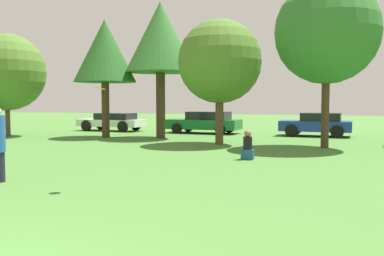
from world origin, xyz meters
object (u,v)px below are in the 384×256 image
(parked_car_blue, at_px, (317,124))
(frisbee, at_px, (100,88))
(bystander_sitting, at_px, (248,147))
(parked_car_white, at_px, (112,121))
(tree_0, at_px, (6,72))
(tree_2, at_px, (160,38))
(tree_3, at_px, (220,62))
(tree_1, at_px, (105,52))
(parked_car_green, at_px, (205,122))
(tree_4, at_px, (327,32))

(parked_car_blue, bearing_deg, frisbee, 79.36)
(bystander_sitting, bearing_deg, parked_car_white, 136.78)
(bystander_sitting, relative_size, tree_0, 0.17)
(tree_2, distance_m, parked_car_blue, 9.79)
(parked_car_blue, bearing_deg, parked_car_white, 2.43)
(tree_2, height_order, parked_car_white, tree_2)
(tree_3, relative_size, parked_car_white, 1.23)
(tree_3, bearing_deg, tree_1, 167.01)
(tree_1, bearing_deg, parked_car_white, 116.14)
(parked_car_green, xyz_separation_m, parked_car_blue, (6.55, -0.07, 0.00))
(tree_0, xyz_separation_m, parked_car_blue, (16.06, 5.83, -2.83))
(tree_1, distance_m, tree_4, 11.39)
(tree_0, relative_size, parked_car_blue, 1.45)
(frisbee, xyz_separation_m, bystander_sitting, (2.07, 5.66, -1.78))
(tree_4, distance_m, parked_car_green, 10.18)
(tree_2, distance_m, parked_car_white, 7.99)
(tree_0, xyz_separation_m, tree_3, (12.12, -0.21, 0.16))
(bystander_sitting, relative_size, parked_car_white, 0.22)
(tree_3, distance_m, parked_car_blue, 7.80)
(tree_2, xyz_separation_m, tree_4, (8.30, -2.05, -0.49))
(frisbee, xyz_separation_m, tree_2, (-3.92, 12.22, 3.04))
(tree_2, bearing_deg, tree_3, -29.15)
(parked_car_white, bearing_deg, tree_3, 148.57)
(tree_2, bearing_deg, tree_1, -169.52)
(frisbee, bearing_deg, tree_0, 139.92)
(tree_0, relative_size, tree_3, 1.01)
(tree_0, bearing_deg, tree_4, -0.51)
(parked_car_white, distance_m, parked_car_blue, 12.93)
(tree_0, bearing_deg, parked_car_white, 61.94)
(frisbee, height_order, tree_1, tree_1)
(bystander_sitting, height_order, tree_3, tree_3)
(tree_0, xyz_separation_m, parked_car_green, (9.51, 5.90, -2.84))
(tree_4, bearing_deg, frisbee, -113.31)
(tree_0, height_order, tree_1, tree_1)
(tree_1, xyz_separation_m, parked_car_blue, (10.71, 4.47, -3.89))
(bystander_sitting, relative_size, tree_2, 0.14)
(parked_car_white, height_order, parked_car_green, parked_car_green)
(tree_4, height_order, parked_car_white, tree_4)
(tree_1, bearing_deg, tree_0, -165.78)
(tree_1, xyz_separation_m, parked_car_green, (4.17, 4.54, -3.90))
(bystander_sitting, bearing_deg, parked_car_green, 114.52)
(tree_1, relative_size, tree_4, 0.91)
(tree_1, height_order, tree_3, tree_1)
(tree_3, xyz_separation_m, parked_car_white, (-8.99, 6.08, -3.04))
(tree_1, xyz_separation_m, tree_4, (11.29, -1.50, 0.16))
(tree_4, distance_m, parked_car_white, 15.34)
(tree_1, xyz_separation_m, tree_2, (2.98, 0.55, 0.65))
(tree_0, xyz_separation_m, tree_2, (8.33, 1.91, 1.71))
(tree_1, bearing_deg, tree_2, 10.48)
(tree_3, relative_size, parked_car_green, 1.23)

